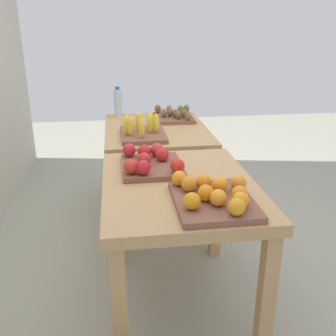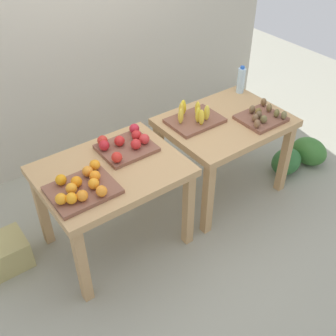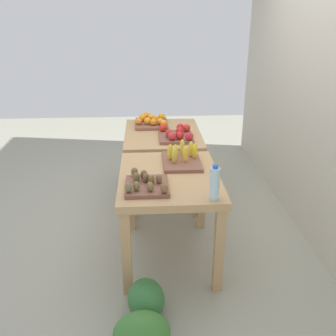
# 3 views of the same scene
# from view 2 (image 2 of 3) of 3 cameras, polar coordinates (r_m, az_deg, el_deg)

# --- Properties ---
(ground_plane) EXTENTS (8.00, 8.00, 0.00)m
(ground_plane) POSITION_cam_2_polar(r_m,az_deg,el_deg) (3.72, 0.58, -6.11)
(ground_plane) COLOR gray
(back_wall) EXTENTS (4.40, 0.12, 3.00)m
(back_wall) POSITION_cam_2_polar(r_m,az_deg,el_deg) (3.98, -11.86, 21.41)
(back_wall) COLOR #BAB4A1
(back_wall) RESTS_ON ground_plane
(display_table_left) EXTENTS (1.04, 0.80, 0.77)m
(display_table_left) POSITION_cam_2_polar(r_m,az_deg,el_deg) (3.07, -7.75, -1.66)
(display_table_left) COLOR tan
(display_table_left) RESTS_ON ground_plane
(display_table_right) EXTENTS (1.04, 0.80, 0.77)m
(display_table_right) POSITION_cam_2_polar(r_m,az_deg,el_deg) (3.61, 7.82, 5.12)
(display_table_right) COLOR tan
(display_table_right) RESTS_ON ground_plane
(orange_bin) EXTENTS (0.44, 0.37, 0.11)m
(orange_bin) POSITION_cam_2_polar(r_m,az_deg,el_deg) (2.80, -11.77, -2.59)
(orange_bin) COLOR brown
(orange_bin) RESTS_ON display_table_left
(apple_bin) EXTENTS (0.41, 0.35, 0.11)m
(apple_bin) POSITION_cam_2_polar(r_m,az_deg,el_deg) (3.15, -5.89, 3.22)
(apple_bin) COLOR brown
(apple_bin) RESTS_ON display_table_left
(banana_crate) EXTENTS (0.44, 0.32, 0.17)m
(banana_crate) POSITION_cam_2_polar(r_m,az_deg,el_deg) (3.46, 3.64, 6.90)
(banana_crate) COLOR brown
(banana_crate) RESTS_ON display_table_right
(kiwi_bin) EXTENTS (0.37, 0.33, 0.10)m
(kiwi_bin) POSITION_cam_2_polar(r_m,az_deg,el_deg) (3.58, 12.84, 6.94)
(kiwi_bin) COLOR brown
(kiwi_bin) RESTS_ON display_table_right
(water_bottle) EXTENTS (0.07, 0.07, 0.26)m
(water_bottle) POSITION_cam_2_polar(r_m,az_deg,el_deg) (3.94, 10.04, 11.85)
(water_bottle) COLOR silver
(water_bottle) RESTS_ON display_table_right
(watermelon_pile) EXTENTS (0.65, 0.39, 0.28)m
(watermelon_pile) POSITION_cam_2_polar(r_m,az_deg,el_deg) (4.35, 17.65, 1.62)
(watermelon_pile) COLOR #37702C
(watermelon_pile) RESTS_ON ground_plane
(cardboard_produce_box) EXTENTS (0.40, 0.30, 0.25)m
(cardboard_produce_box) POSITION_cam_2_polar(r_m,az_deg,el_deg) (3.47, -22.04, -11.10)
(cardboard_produce_box) COLOR tan
(cardboard_produce_box) RESTS_ON ground_plane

